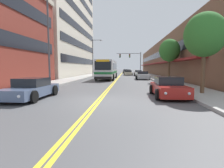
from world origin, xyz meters
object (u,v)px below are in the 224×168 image
Objects in this scene: car_navy_parked_left_mid at (102,73)px; car_beige_moving_third at (128,72)px; car_silver_parked_right_mid at (142,75)px; car_white_parked_right_far at (138,73)px; street_lamp_left_far at (94,55)px; street_lamp_left_near at (51,28)px; car_champagne_moving_second at (128,73)px; street_tree_right_mid at (170,51)px; traffic_signal_mast at (132,59)px; fire_hydrant at (160,78)px; street_tree_right_near at (205,35)px; city_bus at (107,69)px; car_dark_grey_moving_lead at (126,71)px; car_slate_blue_parked_left_near at (31,89)px; car_red_parked_right_foreground at (168,87)px.

car_beige_moving_third reaches higher than car_navy_parked_left_mid.
car_white_parked_right_far is at bearing 89.45° from car_silver_parked_right_mid.
car_navy_parked_left_mid is 0.55× the size of street_lamp_left_far.
car_champagne_moving_second is at bearing 76.33° from street_lamp_left_near.
car_champagne_moving_second is at bearing 104.86° from street_tree_right_mid.
traffic_signal_mast is 0.68× the size of street_lamp_left_near.
fire_hydrant is at bearing 36.15° from street_lamp_left_near.
fire_hydrant is (1.57, -18.88, -0.09)m from car_white_parked_right_far.
car_navy_parked_left_mid is 0.45× the size of street_lamp_left_near.
street_tree_right_near is (11.96, -22.82, -0.38)m from street_lamp_left_far.
city_bus reaches higher than car_dark_grey_moving_lead.
street_lamp_left_far is at bearing 146.02° from car_silver_parked_right_mid.
car_beige_moving_third is 19.55m from street_lamp_left_far.
street_lamp_left_near reaches higher than traffic_signal_mast.
car_slate_blue_parked_left_near is 18.49m from street_tree_right_mid.
street_lamp_left_near is (-0.71, 4.78, 4.84)m from car_slate_blue_parked_left_near.
car_navy_parked_left_mid is 7.97m from street_lamp_left_far.
car_white_parked_right_far is 12.14m from street_lamp_left_far.
car_silver_parked_right_mid is 17.23m from traffic_signal_mast.
street_lamp_left_near is 1.23× the size of street_lamp_left_far.
car_slate_blue_parked_left_near is 0.83× the size of street_tree_right_near.
car_red_parked_right_foreground is at bearing -103.29° from street_tree_right_mid.
street_lamp_left_near is 14.49m from fire_hydrant.
street_tree_right_mid is (8.98, -5.30, 2.47)m from city_bus.
car_beige_moving_third is at bearing 93.25° from car_red_parked_right_foreground.
car_navy_parked_left_mid is at bearing -108.63° from car_dark_grey_moving_lead.
fire_hydrant is (2.99, -22.78, -3.71)m from traffic_signal_mast.
traffic_signal_mast is 1.14× the size of street_tree_right_mid.
street_lamp_left_near is at bearing -98.26° from car_dark_grey_moving_lead.
traffic_signal_mast reaches higher than car_champagne_moving_second.
car_slate_blue_parked_left_near is 8.86m from car_red_parked_right_foreground.
fire_hydrant is at bearing -39.83° from city_bus.
car_white_parked_right_far is at bearing -43.46° from car_champagne_moving_second.
car_dark_grey_moving_lead is at bearing 75.09° from street_lamp_left_far.
street_lamp_left_near reaches higher than car_champagne_moving_second.
car_navy_parked_left_mid is 0.97× the size of car_beige_moving_third.
car_dark_grey_moving_lead is at bearing 96.96° from traffic_signal_mast.
car_slate_blue_parked_left_near is 0.49× the size of street_lamp_left_near.
street_tree_right_mid is at bearing -78.58° from traffic_signal_mast.
car_beige_moving_third is 5.71× the size of fire_hydrant.
car_beige_moving_third is 41.08m from street_tree_right_near.
car_dark_grey_moving_lead reaches higher than car_champagne_moving_second.
car_white_parked_right_far is 1.03× the size of car_champagne_moving_second.
street_lamp_left_far is (-9.41, 23.71, 3.91)m from car_red_parked_right_foreground.
street_lamp_left_far is (-7.96, -10.55, 0.29)m from traffic_signal_mast.
car_red_parked_right_foreground is at bearing -97.68° from fire_hydrant.
street_lamp_left_near is at bearing 98.46° from car_slate_blue_parked_left_near.
street_lamp_left_far reaches higher than car_navy_parked_left_mid.
fire_hydrant is at bearing -79.47° from car_champagne_moving_second.
car_dark_grey_moving_lead is (-2.92, 30.06, 0.00)m from car_silver_parked_right_mid.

